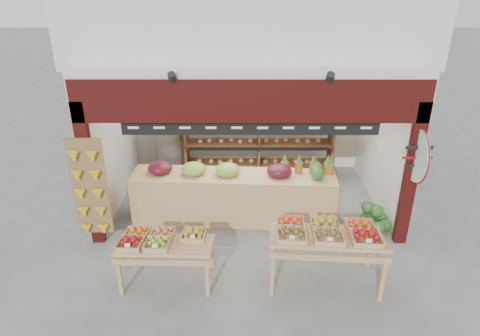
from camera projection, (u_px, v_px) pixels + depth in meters
name	position (u px, v px, depth m)	size (l,w,h in m)	color
ground	(248.00, 211.00, 8.81)	(60.00, 60.00, 0.00)	#63635E
shop_structure	(249.00, 2.00, 8.61)	(6.36, 5.12, 5.40)	beige
banana_board	(90.00, 190.00, 7.28)	(0.60, 0.15, 1.80)	olive
gift_sign	(417.00, 156.00, 7.02)	(0.04, 0.93, 0.92)	#AFDCC1
back_shelving	(259.00, 127.00, 9.67)	(3.38, 0.55, 2.05)	brown
refrigerator	(171.00, 141.00, 10.18)	(0.63, 0.63, 1.61)	#ABADB2
cardboard_stack	(170.00, 195.00, 8.95)	(1.02, 0.78, 0.65)	beige
mid_counter	(233.00, 195.00, 8.33)	(3.94, 0.97, 1.21)	tan
display_table_left	(160.00, 242.00, 6.59)	(1.47, 0.84, 0.94)	tan
display_table_right	(327.00, 234.00, 6.53)	(1.81, 1.10, 1.09)	tan
watermelon_pile	(374.00, 219.00, 8.19)	(0.61, 0.63, 0.48)	#1B4A18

